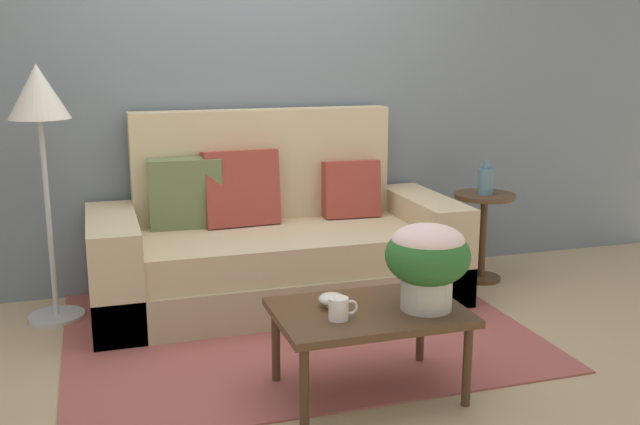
# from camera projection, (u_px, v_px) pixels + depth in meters

# --- Properties ---
(ground_plane) EXTENTS (14.00, 14.00, 0.00)m
(ground_plane) POSITION_uv_depth(u_px,v_px,m) (301.00, 337.00, 4.01)
(ground_plane) COLOR tan
(wall_back) EXTENTS (6.40, 0.12, 2.97)m
(wall_back) POSITION_uv_depth(u_px,v_px,m) (251.00, 57.00, 4.73)
(wall_back) COLOR slate
(wall_back) RESTS_ON ground
(area_rug) EXTENTS (2.49, 1.99, 0.01)m
(area_rug) POSITION_uv_depth(u_px,v_px,m) (295.00, 328.00, 4.12)
(area_rug) COLOR #994C47
(area_rug) RESTS_ON ground
(couch) EXTENTS (2.22, 0.93, 1.16)m
(couch) POSITION_uv_depth(u_px,v_px,m) (275.00, 247.00, 4.53)
(couch) COLOR tan
(couch) RESTS_ON ground
(coffee_table) EXTENTS (0.84, 0.58, 0.41)m
(coffee_table) POSITION_uv_depth(u_px,v_px,m) (369.00, 318.00, 3.28)
(coffee_table) COLOR #442D1B
(coffee_table) RESTS_ON ground
(side_table) EXTENTS (0.40, 0.40, 0.60)m
(side_table) POSITION_uv_depth(u_px,v_px,m) (484.00, 221.00, 4.90)
(side_table) COLOR #4C331E
(side_table) RESTS_ON ground
(floor_lamp) EXTENTS (0.33, 0.33, 1.46)m
(floor_lamp) POSITION_uv_depth(u_px,v_px,m) (40.00, 114.00, 4.01)
(floor_lamp) COLOR #B2B2B7
(floor_lamp) RESTS_ON ground
(potted_plant) EXTENTS (0.38, 0.38, 0.39)m
(potted_plant) POSITION_uv_depth(u_px,v_px,m) (428.00, 257.00, 3.22)
(potted_plant) COLOR #B7B2A8
(potted_plant) RESTS_ON coffee_table
(coffee_mug) EXTENTS (0.13, 0.09, 0.10)m
(coffee_mug) POSITION_uv_depth(u_px,v_px,m) (339.00, 309.00, 3.13)
(coffee_mug) COLOR white
(coffee_mug) RESTS_ON coffee_table
(snack_bowl) EXTENTS (0.12, 0.12, 0.06)m
(snack_bowl) POSITION_uv_depth(u_px,v_px,m) (332.00, 299.00, 3.29)
(snack_bowl) COLOR silver
(snack_bowl) RESTS_ON coffee_table
(table_vase) EXTENTS (0.10, 0.10, 0.23)m
(table_vase) POSITION_uv_depth(u_px,v_px,m) (486.00, 180.00, 4.82)
(table_vase) COLOR slate
(table_vase) RESTS_ON side_table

